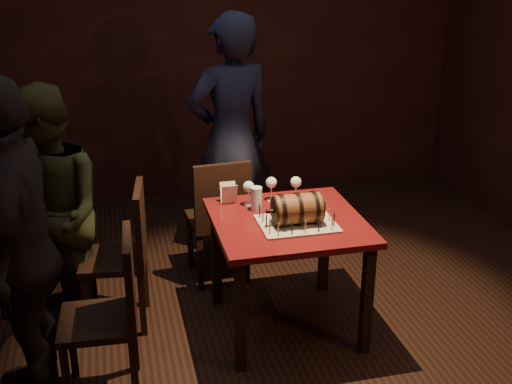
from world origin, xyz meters
TOP-DOWN VIEW (x-y plane):
  - room_shell at (0.00, 0.00)m, footprint 5.04×5.04m
  - pub_table at (0.19, 0.07)m, footprint 0.90×0.90m
  - cake_board at (0.22, -0.03)m, footprint 0.45×0.35m
  - barrel_cake at (0.22, -0.03)m, footprint 0.34×0.20m
  - birthday_candles at (0.22, -0.03)m, footprint 0.40×0.30m
  - wine_glass_left at (0.01, 0.34)m, footprint 0.07×0.07m
  - wine_glass_mid at (0.17, 0.38)m, footprint 0.07×0.07m
  - wine_glass_right at (0.32, 0.35)m, footprint 0.07×0.07m
  - pint_of_ale at (0.04, 0.25)m, footprint 0.07×0.07m
  - menu_card at (-0.11, 0.40)m, footprint 0.10×0.05m
  - chair_back at (-0.11, 0.75)m, footprint 0.43×0.43m
  - chair_left_rear at (-0.78, 0.35)m, footprint 0.45×0.45m
  - chair_left_front at (-0.88, -0.34)m, footprint 0.42×0.42m
  - person_back at (0.07, 1.20)m, footprint 0.77×0.59m
  - person_left_rear at (-1.21, 0.37)m, footprint 0.85×0.94m
  - person_left_front at (-1.31, -0.31)m, footprint 0.50×1.07m

SIDE VIEW (x-z plane):
  - chair_back at x=-0.11m, z-range 0.06..0.99m
  - chair_left_rear at x=-0.78m, z-range 0.06..0.99m
  - chair_left_front at x=-0.88m, z-range 0.06..0.99m
  - pub_table at x=0.19m, z-range 0.27..1.02m
  - cake_board at x=0.22m, z-range 0.75..0.76m
  - person_left_rear at x=-1.21m, z-range 0.00..1.57m
  - birthday_candles at x=0.22m, z-range 0.76..0.85m
  - menu_card at x=-0.11m, z-range 0.75..0.88m
  - pint_of_ale at x=0.04m, z-range 0.75..0.90m
  - barrel_cake at x=0.22m, z-range 0.75..0.95m
  - wine_glass_mid at x=0.17m, z-range 0.79..0.95m
  - wine_glass_left at x=0.01m, z-range 0.79..0.95m
  - wine_glass_right at x=0.32m, z-range 0.79..0.95m
  - person_left_front at x=-1.31m, z-range 0.00..1.78m
  - person_back at x=0.07m, z-range 0.00..1.87m
  - room_shell at x=0.00m, z-range 0.00..2.80m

